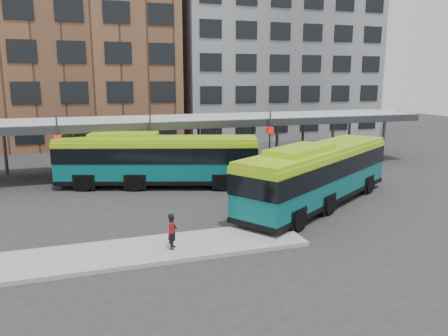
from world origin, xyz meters
The scene contains 9 objects.
ground centered at (0.00, 0.00, 0.00)m, with size 120.00×120.00×0.00m, color #28282B.
boarding_island centered at (-5.50, -3.00, 0.09)m, with size 14.00×3.00×0.18m, color gray.
canopy centered at (-0.06, 12.87, 3.91)m, with size 40.00×6.53×4.80m.
building_brick centered at (-10.00, 32.00, 11.00)m, with size 26.00×14.00×22.00m, color brown.
building_grey centered at (16.00, 32.00, 10.00)m, with size 24.00×14.00×20.00m, color slate.
bus_front centered at (5.02, 0.91, 1.89)m, with size 12.59×9.48×3.63m.
bus_rear centered at (-2.86, 8.26, 1.89)m, with size 13.38×6.75×3.63m.
pedestrian centered at (-4.27, -3.34, 0.95)m, with size 0.54×0.65×1.52m.
bike_rack centered at (13.06, 12.23, 0.48)m, with size 6.11×1.28×1.08m.
Camera 1 is at (-7.69, -20.27, 7.13)m, focal length 35.00 mm.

